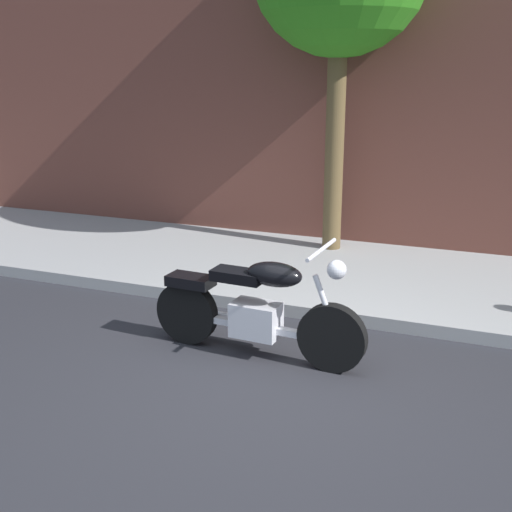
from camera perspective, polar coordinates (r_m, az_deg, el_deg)
name	(u,v)px	position (r m, az deg, el deg)	size (l,w,h in m)	color
ground_plane	(278,386)	(5.62, 1.95, -11.32)	(60.00, 60.00, 0.00)	#28282D
sidewalk	(357,277)	(8.19, 8.80, -1.82)	(22.30, 2.83, 0.14)	#9A9A9A
motorcycle	(256,309)	(5.98, 0.01, -4.67)	(2.09, 0.70, 1.12)	black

